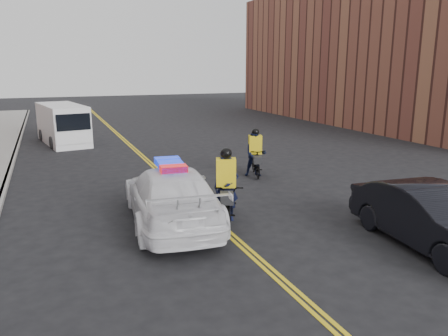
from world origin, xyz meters
TOP-DOWN VIEW (x-y plane):
  - ground at (0.00, 0.00)m, footprint 120.00×120.00m
  - center_line_left at (-0.08, 8.00)m, footprint 0.10×60.00m
  - center_line_right at (0.08, 8.00)m, footprint 0.10×60.00m
  - curb at (-6.00, 8.00)m, footprint 0.20×60.00m
  - building_across at (22.00, 18.00)m, footprint 12.00×30.00m
  - police_cruiser at (-1.21, 0.90)m, footprint 2.92×5.95m
  - dark_sedan at (4.32, -3.21)m, footprint 2.08×4.86m
  - cargo_van at (-3.47, 16.37)m, footprint 2.88×5.70m
  - cyclist_near at (0.36, 0.57)m, footprint 1.50×2.34m
  - cyclist_far at (3.50, 5.05)m, footprint 1.13×2.05m

SIDE VIEW (x-z plane):
  - ground at x=0.00m, z-range 0.00..0.00m
  - center_line_left at x=-0.08m, z-range 0.00..0.01m
  - center_line_right at x=0.08m, z-range 0.00..0.01m
  - curb at x=-6.00m, z-range 0.00..0.15m
  - cyclist_near at x=0.36m, z-range -0.33..1.84m
  - dark_sedan at x=4.32m, z-range 0.00..1.56m
  - cyclist_far at x=3.50m, z-range -0.21..1.78m
  - police_cruiser at x=-1.21m, z-range -0.07..1.75m
  - cargo_van at x=-3.47m, z-range -0.03..2.26m
  - building_across at x=22.00m, z-range 0.00..11.00m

